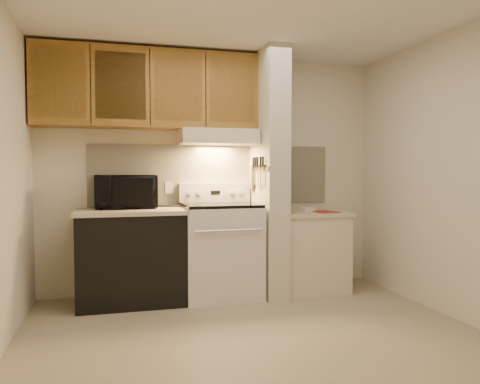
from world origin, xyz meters
name	(u,v)px	position (x,y,z in m)	size (l,w,h in m)	color
floor	(253,335)	(0.00, 0.00, 0.00)	(3.60, 3.60, 0.00)	tan
ceiling	(254,9)	(0.00, 0.00, 2.50)	(3.60, 3.60, 0.00)	white
wall_back	(213,173)	(0.00, 1.50, 1.25)	(3.60, 0.02, 2.50)	beige
wall_right	(452,174)	(1.80, 0.00, 1.25)	(0.02, 3.00, 2.50)	beige
backsplash	(214,175)	(0.00, 1.49, 1.24)	(2.60, 0.02, 0.63)	#F3EBCB
range_body	(221,252)	(0.00, 1.16, 0.46)	(0.76, 0.65, 0.92)	silver
oven_window	(228,253)	(0.00, 0.84, 0.50)	(0.50, 0.01, 0.30)	black
oven_handle	(229,231)	(0.00, 0.80, 0.72)	(0.02, 0.02, 0.65)	silver
cooktop	(221,205)	(0.00, 1.16, 0.94)	(0.74, 0.64, 0.03)	black
range_backguard	(215,192)	(0.00, 1.44, 1.05)	(0.76, 0.08, 0.20)	silver
range_display	(215,192)	(0.00, 1.40, 1.05)	(0.10, 0.01, 0.04)	black
range_knob_left_outer	(189,193)	(-0.28, 1.40, 1.05)	(0.05, 0.05, 0.02)	silver
range_knob_left_inner	(199,193)	(-0.18, 1.40, 1.05)	(0.05, 0.05, 0.02)	silver
range_knob_right_inner	(232,192)	(0.18, 1.40, 1.05)	(0.05, 0.05, 0.02)	silver
range_knob_right_outer	(241,192)	(0.28, 1.40, 1.05)	(0.05, 0.05, 0.02)	silver
dishwasher_front	(132,258)	(-0.88, 1.17, 0.43)	(1.00, 0.63, 0.87)	black
left_countertop	(131,211)	(-0.88, 1.17, 0.89)	(1.04, 0.67, 0.04)	beige
spoon_rest	(170,206)	(-0.48, 1.36, 0.92)	(0.24, 0.08, 0.02)	black
teal_jar	(98,203)	(-1.19, 1.39, 0.96)	(0.09, 0.09, 0.10)	#266864
outlet	(169,188)	(-0.48, 1.48, 1.10)	(0.08, 0.01, 0.12)	beige
microwave	(125,192)	(-0.93, 1.31, 1.07)	(0.59, 0.40, 0.33)	black
partition_pillar	(269,174)	(0.51, 1.15, 1.25)	(0.22, 0.70, 2.50)	beige
pillar_trim	(258,169)	(0.39, 1.15, 1.30)	(0.01, 0.70, 0.04)	olive
knife_strip	(259,167)	(0.39, 1.10, 1.32)	(0.02, 0.42, 0.04)	black
knife_blade_a	(262,177)	(0.38, 0.94, 1.22)	(0.01, 0.04, 0.16)	silver
knife_handle_a	(263,162)	(0.38, 0.93, 1.37)	(0.02, 0.02, 0.10)	black
knife_blade_b	(260,178)	(0.38, 1.02, 1.21)	(0.01, 0.04, 0.18)	silver
knife_handle_b	(261,162)	(0.38, 1.01, 1.37)	(0.02, 0.02, 0.10)	black
knife_blade_c	(258,179)	(0.38, 1.09, 1.20)	(0.01, 0.04, 0.20)	silver
knife_handle_c	(257,162)	(0.38, 1.11, 1.37)	(0.02, 0.02, 0.10)	black
knife_blade_d	(255,176)	(0.38, 1.18, 1.22)	(0.01, 0.04, 0.16)	silver
knife_handle_d	(255,162)	(0.38, 1.19, 1.37)	(0.02, 0.02, 0.10)	black
knife_blade_e	(253,177)	(0.38, 1.26, 1.21)	(0.01, 0.04, 0.18)	silver
knife_handle_e	(253,162)	(0.38, 1.26, 1.37)	(0.02, 0.02, 0.10)	black
oven_mitt	(252,177)	(0.38, 1.32, 1.21)	(0.03, 0.10, 0.25)	slate
right_cab_base	(309,253)	(0.97, 1.15, 0.40)	(0.70, 0.60, 0.81)	beige
right_countertop	(310,213)	(0.97, 1.15, 0.83)	(0.74, 0.64, 0.04)	beige
red_folder	(325,212)	(1.07, 1.00, 0.85)	(0.21, 0.28, 0.01)	maroon
white_box	(307,210)	(0.92, 1.10, 0.87)	(0.15, 0.10, 0.04)	white
range_hood	(218,137)	(0.00, 1.28, 1.62)	(0.78, 0.44, 0.15)	beige
hood_lip	(222,140)	(0.00, 1.07, 1.58)	(0.78, 0.04, 0.06)	beige
upper_cabinets	(149,90)	(-0.69, 1.32, 2.08)	(2.18, 0.33, 0.77)	olive
cab_door_a	(59,83)	(-1.51, 1.17, 2.08)	(0.46, 0.01, 0.63)	olive
cab_gap_a	(90,84)	(-1.23, 1.16, 2.08)	(0.01, 0.01, 0.73)	black
cab_door_b	(121,86)	(-0.96, 1.17, 2.08)	(0.46, 0.01, 0.63)	olive
cab_gap_b	(150,87)	(-0.69, 1.16, 2.08)	(0.01, 0.01, 0.73)	black
cab_door_c	(178,88)	(-0.42, 1.17, 2.08)	(0.46, 0.01, 0.63)	olive
cab_gap_c	(206,89)	(-0.14, 1.16, 2.08)	(0.01, 0.01, 0.73)	black
cab_door_d	(232,91)	(0.13, 1.17, 2.08)	(0.46, 0.01, 0.63)	olive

